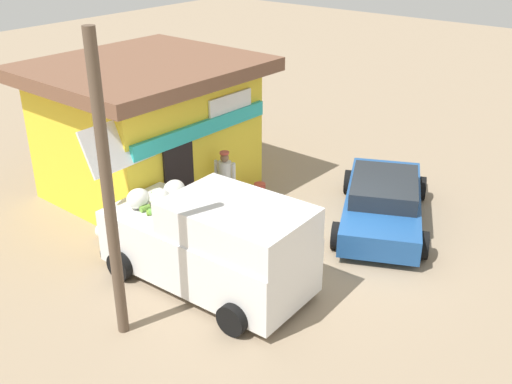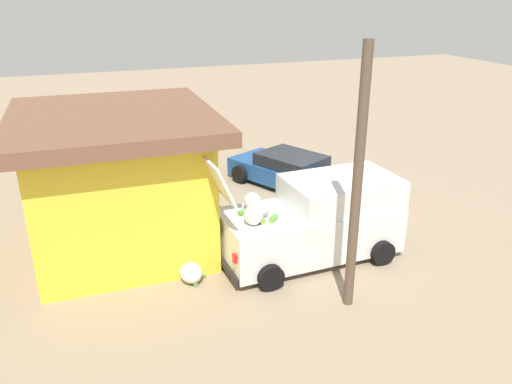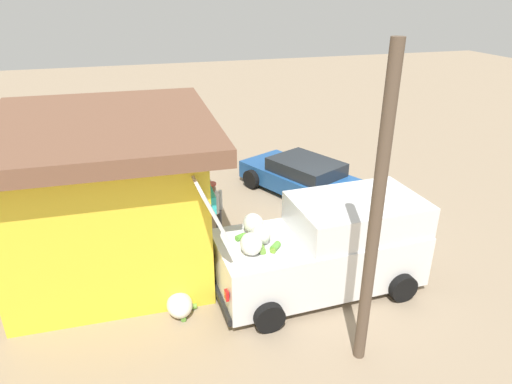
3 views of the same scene
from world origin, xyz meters
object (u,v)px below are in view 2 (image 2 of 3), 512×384
object	(u,v)px
delivery_van	(316,220)
customer_bending	(236,225)
storefront_bar	(119,179)
vendor_standing	(210,195)
unloaded_banana_pile	(191,273)
paint_bucket	(202,203)
parked_sedan	(291,171)

from	to	relation	value
delivery_van	customer_bending	distance (m)	1.96
storefront_bar	customer_bending	size ratio (longest dim) A/B	4.19
vendor_standing	delivery_van	bearing A→B (deg)	-143.26
delivery_van	customer_bending	bearing A→B (deg)	67.89
delivery_van	unloaded_banana_pile	xyz separation A→B (m)	(-0.09, 3.19, -0.78)
storefront_bar	vendor_standing	size ratio (longest dim) A/B	3.44
delivery_van	vendor_standing	bearing A→B (deg)	36.74
unloaded_banana_pile	paint_bucket	bearing A→B (deg)	-18.27
parked_sedan	unloaded_banana_pile	xyz separation A→B (m)	(-4.65, 4.59, -0.35)
storefront_bar	paint_bucket	world-z (taller)	storefront_bar
paint_bucket	delivery_van	bearing A→B (deg)	-154.40
storefront_bar	vendor_standing	world-z (taller)	storefront_bar
paint_bucket	parked_sedan	bearing A→B (deg)	-78.58
storefront_bar	delivery_van	xyz separation A→B (m)	(-2.34, -4.37, -0.83)
storefront_bar	unloaded_banana_pile	bearing A→B (deg)	-154.05
parked_sedan	unloaded_banana_pile	size ratio (longest dim) A/B	7.09
customer_bending	unloaded_banana_pile	world-z (taller)	customer_bending
storefront_bar	delivery_van	distance (m)	5.02
storefront_bar	parked_sedan	bearing A→B (deg)	-68.94
parked_sedan	customer_bending	bearing A→B (deg)	139.95
vendor_standing	customer_bending	bearing A→B (deg)	-175.88
delivery_van	vendor_standing	xyz separation A→B (m)	(2.61, 1.95, -0.07)
unloaded_banana_pile	parked_sedan	bearing A→B (deg)	-44.63
paint_bucket	storefront_bar	bearing A→B (deg)	122.02
storefront_bar	delivery_van	size ratio (longest dim) A/B	1.14
delivery_van	customer_bending	xyz separation A→B (m)	(0.74, 1.81, -0.16)
delivery_van	vendor_standing	size ratio (longest dim) A/B	3.02
parked_sedan	customer_bending	world-z (taller)	customer_bending
delivery_van	storefront_bar	bearing A→B (deg)	61.83
vendor_standing	paint_bucket	distance (m)	1.50
delivery_van	customer_bending	size ratio (longest dim) A/B	3.68
customer_bending	paint_bucket	distance (m)	3.23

